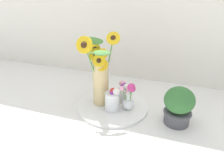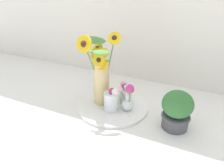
# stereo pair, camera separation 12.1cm
# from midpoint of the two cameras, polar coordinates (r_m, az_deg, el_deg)

# --- Properties ---
(ground_plane) EXTENTS (6.00, 6.00, 0.00)m
(ground_plane) POSITION_cam_midpoint_polar(r_m,az_deg,el_deg) (1.19, -4.52, -9.06)
(ground_plane) COLOR silver
(serving_tray) EXTENTS (0.41, 0.41, 0.02)m
(serving_tray) POSITION_cam_midpoint_polar(r_m,az_deg,el_deg) (1.28, -2.71, -5.82)
(serving_tray) COLOR white
(serving_tray) RESTS_ON ground_plane
(mason_jar_sunflowers) EXTENTS (0.22, 0.23, 0.42)m
(mason_jar_sunflowers) POSITION_cam_midpoint_polar(r_m,az_deg,el_deg) (1.22, -6.09, 2.39)
(mason_jar_sunflowers) COLOR #D1B77A
(mason_jar_sunflowers) RESTS_ON serving_tray
(vase_small_center) EXTENTS (0.08, 0.08, 0.13)m
(vase_small_center) POSITION_cam_midpoint_polar(r_m,az_deg,el_deg) (1.20, -2.72, -4.12)
(vase_small_center) COLOR white
(vase_small_center) RESTS_ON serving_tray
(vase_bulb_right) EXTENTS (0.08, 0.08, 0.17)m
(vase_bulb_right) POSITION_cam_midpoint_polar(r_m,az_deg,el_deg) (1.19, 1.57, -3.80)
(vase_bulb_right) COLOR white
(vase_bulb_right) RESTS_ON serving_tray
(vase_small_back) EXTENTS (0.08, 0.07, 0.13)m
(vase_small_back) POSITION_cam_midpoint_polar(r_m,az_deg,el_deg) (1.28, 0.62, -2.42)
(vase_small_back) COLOR white
(vase_small_back) RESTS_ON serving_tray
(potted_plant) EXTENTS (0.15, 0.15, 0.20)m
(potted_plant) POSITION_cam_midpoint_polar(r_m,az_deg,el_deg) (1.13, 14.13, -5.56)
(potted_plant) COLOR #4C4C51
(potted_plant) RESTS_ON ground_plane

